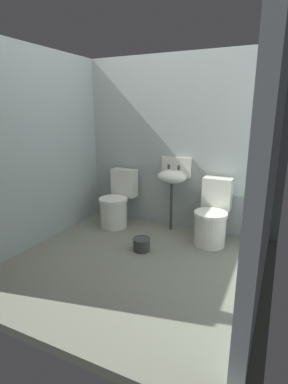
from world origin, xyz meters
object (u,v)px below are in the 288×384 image
toilet_right (212,218)px  toilet_left (117,203)px  bucket (141,244)px  sink (173,176)px

toilet_right → toilet_left: bearing=0.1°
toilet_right → bucket: (-0.68, -0.59, -0.24)m
toilet_left → bucket: bearing=141.7°
toilet_right → bucket: toilet_right is taller
toilet_left → toilet_right: 1.36m
sink → bucket: size_ratio=4.62×
bucket → toilet_right: bearing=40.9°
toilet_left → toilet_right: size_ratio=1.00×
toilet_left → sink: size_ratio=0.79×
toilet_left → sink: bearing=-163.2°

